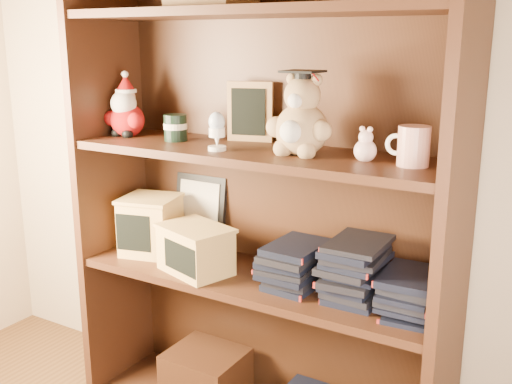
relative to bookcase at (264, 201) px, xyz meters
The scene contains 16 objects.
bookcase is the anchor object (origin of this frame).
shelf_lower 0.25m from the bookcase, 87.06° to the right, with size 1.14×0.33×0.02m.
shelf_upper 0.17m from the bookcase, 87.06° to the right, with size 1.14×0.33×0.02m.
santa_plush 0.56m from the bookcase, behind, with size 0.16×0.11×0.22m.
teachers_tin 0.37m from the bookcase, behind, with size 0.08×0.08×0.08m.
chalkboard_plaque 0.28m from the bookcase, 143.64° to the left, with size 0.15×0.10×0.19m.
egg_cup 0.28m from the bookcase, 123.84° to the right, with size 0.05×0.05×0.11m.
grad_teddy_bear 0.31m from the bookcase, 20.93° to the right, with size 0.20×0.17×0.24m.
pink_figurine 0.40m from the bookcase, ahead, with size 0.06×0.06×0.10m.
teacher_mug 0.52m from the bookcase, ahead, with size 0.12×0.08×0.10m.
certificate_frame 0.34m from the bookcase, 164.17° to the left, with size 0.21×0.05×0.26m.
treats_box 0.44m from the bookcase, behind, with size 0.22×0.22×0.20m.
pencils_box 0.26m from the bookcase, 147.01° to the right, with size 0.27×0.22×0.15m.
book_stack_left 0.22m from the bookcase, 21.14° to the right, with size 0.14×0.20×0.11m.
book_stack_mid 0.36m from the bookcase, ahead, with size 0.14×0.20×0.16m.
book_stack_right 0.52m from the bookcase, ahead, with size 0.14×0.20×0.11m.
Camera 1 is at (0.74, -0.18, 1.26)m, focal length 42.00 mm.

